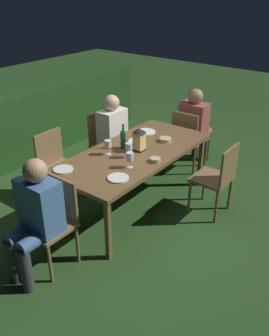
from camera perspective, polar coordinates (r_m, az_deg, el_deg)
The scene contains 22 objects.
ground_plane at distance 4.49m, azimuth 0.00°, elevation -5.74°, with size 16.00×16.00×0.00m, color #26471E.
dining_table at distance 4.16m, azimuth 0.00°, elevation 2.03°, with size 1.97×0.91×0.72m.
chair_side_left_b at distance 4.21m, azimuth 12.91°, elevation -1.28°, with size 0.42×0.40×0.87m.
chair_head_far at distance 5.19m, azimuth 8.34°, elevation 4.78°, with size 0.40×0.42×0.87m.
person_in_rust at distance 5.29m, azimuth 9.52°, elevation 6.93°, with size 0.48×0.38×1.15m.
chair_head_near at distance 3.49m, azimuth -12.50°, elevation -7.73°, with size 0.40×0.42×0.87m.
person_in_blue at distance 3.32m, azimuth -15.31°, elevation -7.05°, with size 0.48×0.38×1.15m.
chair_side_right_a at distance 4.49m, azimuth -12.08°, elevation 0.73°, with size 0.42×0.40×0.87m.
chair_side_right_b at distance 5.05m, azimuth -4.58°, elevation 4.33°, with size 0.42×0.40×0.87m.
person_in_cream at distance 4.87m, azimuth -2.92°, elevation 5.43°, with size 0.38×0.47×1.15m.
lantern_centerpiece at distance 4.11m, azimuth 0.74°, elevation 4.69°, with size 0.15×0.15×0.27m.
green_bottle_on_table at distance 4.18m, azimuth -1.77°, elevation 4.53°, with size 0.07×0.07×0.29m.
wine_glass_a at distance 3.73m, azimuth -0.73°, elevation 1.71°, with size 0.08×0.08×0.17m.
wine_glass_b at distance 3.95m, azimuth -0.90°, elevation 3.21°, with size 0.08×0.08×0.17m.
wine_glass_c at distance 4.03m, azimuth -4.17°, elevation 3.67°, with size 0.08×0.08×0.17m.
plate_a at distance 4.67m, azimuth 1.80°, elevation 5.70°, with size 0.24×0.24×0.01m, color white.
plate_b at distance 3.57m, azimuth -2.58°, elevation -1.58°, with size 0.21×0.21×0.01m, color silver.
plate_c at distance 3.80m, azimuth -11.12°, elevation -0.20°, with size 0.20×0.20×0.01m, color silver.
plate_d at distance 4.38m, azimuth 0.37°, elevation 4.23°, with size 0.21×0.21×0.01m, color white.
bowl_olives at distance 3.90m, azimuth 3.27°, elevation 1.31°, with size 0.12×0.12×0.04m.
bowl_bread at distance 4.41m, azimuth 4.84°, elevation 4.47°, with size 0.15×0.15×0.04m.
hedge_backdrop at distance 5.82m, azimuth -18.49°, elevation 6.45°, with size 4.75×0.79×1.02m, color #1E4219.
Camera 1 is at (-2.98, -2.29, 2.46)m, focal length 38.94 mm.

